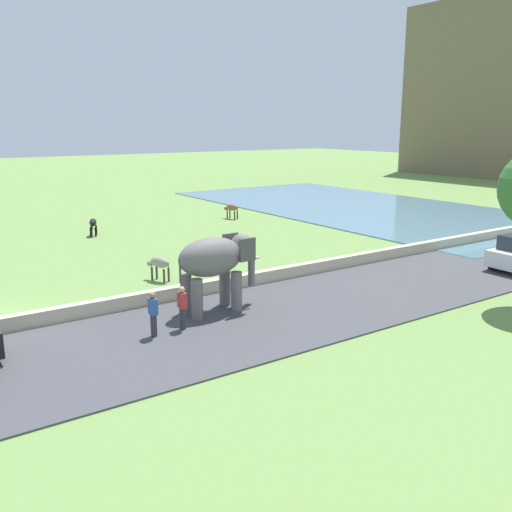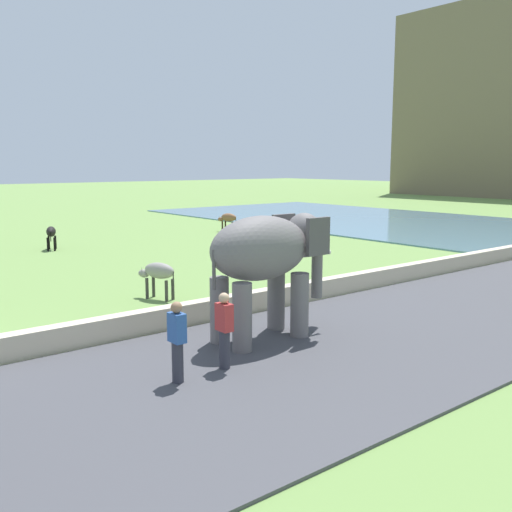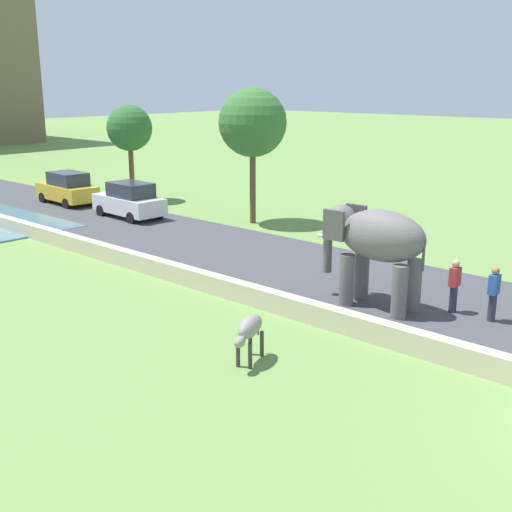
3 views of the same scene
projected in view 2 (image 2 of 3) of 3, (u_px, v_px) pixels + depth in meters
The scene contains 8 objects.
barrier_wall at pixel (441, 266), 21.94m from camera, with size 0.40×110.00×0.60m, color beige.
lake at pixel (374, 220), 42.55m from camera, with size 36.00×18.00×0.08m, color slate.
elephant at pixel (268, 256), 13.48m from camera, with size 1.45×3.47×2.99m.
person_beside_elephant at pixel (224, 330), 11.57m from camera, with size 0.36×0.22×1.63m.
person_trailing at pixel (177, 341), 10.83m from camera, with size 0.36×0.22×1.63m.
cow_black at pixel (51, 233), 28.02m from camera, with size 1.41×0.84×1.15m.
cow_brown at pixel (228, 218), 35.32m from camera, with size 1.42×0.73×1.15m.
cow_grey at pixel (158, 272), 17.81m from camera, with size 1.41×0.81×1.15m.
Camera 2 is at (13.62, -1.02, 4.17)m, focal length 40.46 mm.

